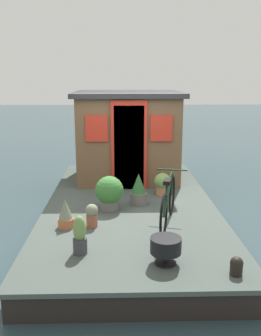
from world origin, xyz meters
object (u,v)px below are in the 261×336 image
houseboat_cabin (128,135)px  bicycle (168,202)px  potted_plant_ivy (109,192)px  charcoal_grill (166,246)px  mooring_bollard (236,266)px  potted_plant_thyme (66,214)px  potted_plant_geranium (139,190)px  potted_plant_fern (162,183)px  potted_plant_basil (92,215)px  potted_plant_succulent (80,236)px

houseboat_cabin → bicycle: size_ratio=1.43×
potted_plant_ivy → charcoal_grill: (-1.96, -0.74, -0.08)m
bicycle → mooring_bollard: size_ratio=7.33×
bicycle → potted_plant_thyme: (-0.05, 1.57, -0.15)m
potted_plant_ivy → potted_plant_geranium: bearing=-64.4°
mooring_bollard → charcoal_grill: bearing=70.0°
potted_plant_fern → bicycle: bearing=176.8°
mooring_bollard → potted_plant_geranium: bearing=22.1°
bicycle → charcoal_grill: size_ratio=4.26×
bicycle → charcoal_grill: bicycle is taller
potted_plant_thyme → potted_plant_geranium: bearing=-48.3°
potted_plant_basil → charcoal_grill: 1.55m
houseboat_cabin → potted_plant_geranium: bearing=-175.7°
potted_plant_basil → potted_plant_fern: bearing=-38.8°
potted_plant_ivy → potted_plant_geranium: size_ratio=1.03×
potted_plant_ivy → mooring_bollard: size_ratio=2.64×
bicycle → charcoal_grill: (-1.23, 0.18, -0.14)m
potted_plant_ivy → potted_plant_thyme: 1.02m
houseboat_cabin → mooring_bollard: size_ratio=10.46×
potted_plant_succulent → mooring_bollard: potted_plant_succulent is taller
potted_plant_ivy → charcoal_grill: potted_plant_ivy is taller
houseboat_cabin → charcoal_grill: bearing=-174.9°
potted_plant_basil → charcoal_grill: size_ratio=0.94×
potted_plant_fern → potted_plant_basil: size_ratio=1.20×
potted_plant_fern → charcoal_grill: 2.78m
bicycle → potted_plant_ivy: bicycle is taller
potted_plant_fern → potted_plant_geranium: potted_plant_geranium is taller
houseboat_cabin → mooring_bollard: 4.67m
houseboat_cabin → mooring_bollard: (-4.44, -1.16, -0.86)m
potted_plant_thyme → charcoal_grill: size_ratio=1.18×
bicycle → potted_plant_basil: size_ratio=4.52×
bicycle → potted_plant_fern: 1.55m
potted_plant_basil → potted_plant_thyme: bearing=93.5°
bicycle → potted_plant_geranium: bicycle is taller
potted_plant_ivy → potted_plant_succulent: bearing=168.5°
potted_plant_basil → potted_plant_ivy: (0.76, -0.25, 0.12)m
bicycle → potted_plant_basil: bicycle is taller
potted_plant_fern → potted_plant_ivy: 1.29m
houseboat_cabin → bicycle: houseboat_cabin is taller
houseboat_cabin → mooring_bollard: houseboat_cabin is taller
potted_plant_geranium → potted_plant_thyme: potted_plant_geranium is taller
houseboat_cabin → potted_plant_fern: houseboat_cabin is taller
charcoal_grill → potted_plant_fern: bearing=-5.5°
potted_plant_succulent → potted_plant_ivy: 1.69m
potted_plant_ivy → potted_plant_thyme: (-0.79, 0.65, -0.10)m
charcoal_grill → potted_plant_ivy: bearing=20.7°
houseboat_cabin → potted_plant_fern: (-1.39, -0.64, -0.74)m
charcoal_grill → mooring_bollard: size_ratio=1.72×
potted_plant_geranium → charcoal_grill: 2.22m
potted_plant_fern → mooring_bollard: 3.10m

